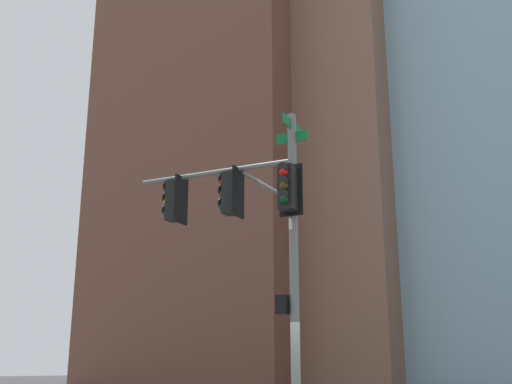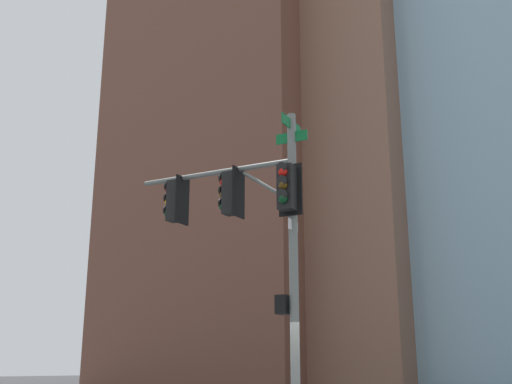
# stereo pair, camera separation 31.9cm
# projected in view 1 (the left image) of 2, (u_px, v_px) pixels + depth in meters

# --- Properties ---
(signal_pole_assembly) EXTENTS (4.38, 1.11, 7.14)m
(signal_pole_assembly) POSITION_uv_depth(u_px,v_px,m) (250.00, 218.00, 14.09)
(signal_pole_assembly) COLOR slate
(signal_pole_assembly) RESTS_ON ground_plane
(building_brick_nearside) EXTENTS (19.51, 20.79, 53.44)m
(building_brick_nearside) POSITION_uv_depth(u_px,v_px,m) (234.00, 111.00, 63.92)
(building_brick_nearside) COLOR brown
(building_brick_nearside) RESTS_ON ground_plane
(building_brick_midblock) EXTENTS (23.73, 19.97, 46.10)m
(building_brick_midblock) POSITION_uv_depth(u_px,v_px,m) (293.00, 146.00, 63.15)
(building_brick_midblock) COLOR #845B47
(building_brick_midblock) RESTS_ON ground_plane
(building_glass_tower) EXTENTS (25.19, 22.68, 68.41)m
(building_glass_tower) POSITION_uv_depth(u_px,v_px,m) (510.00, 16.00, 60.57)
(building_glass_tower) COLOR #8CB2C6
(building_glass_tower) RESTS_ON ground_plane
(building_brick_farside) EXTENTS (23.80, 18.52, 53.63)m
(building_brick_farside) POSITION_uv_depth(u_px,v_px,m) (404.00, 101.00, 61.68)
(building_brick_farside) COLOR #845B47
(building_brick_farside) RESTS_ON ground_plane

